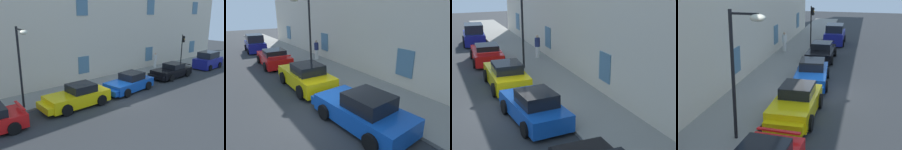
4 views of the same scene
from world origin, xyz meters
The scene contains 8 objects.
ground_plane centered at (0.00, 0.00, 0.00)m, with size 80.00×80.00×0.00m, color #2B2D30.
sidewalk centered at (0.00, 3.37, 0.07)m, with size 60.00×3.13×0.14m, color gray.
sportscar_red_lead centered at (-9.45, 0.51, 0.60)m, with size 4.68×2.34×1.35m.
sportscar_yellow_flank centered at (-3.66, 0.58, 0.65)m, with size 4.66×2.11×1.49m.
sportscar_white_middle centered at (1.29, 0.67, 0.61)m, with size 4.71×2.33×1.44m.
hatchback_distant centered at (-15.84, 0.53, 0.83)m, with size 3.76×2.15×1.82m.
street_lamp centered at (-6.43, 1.97, 3.74)m, with size 0.44×1.42×5.14m.
pedestrian_admiring centered at (-8.76, 4.12, 0.99)m, with size 0.47×0.47×1.68m.
Camera 2 is at (6.72, -4.05, 4.48)m, focal length 32.12 mm.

